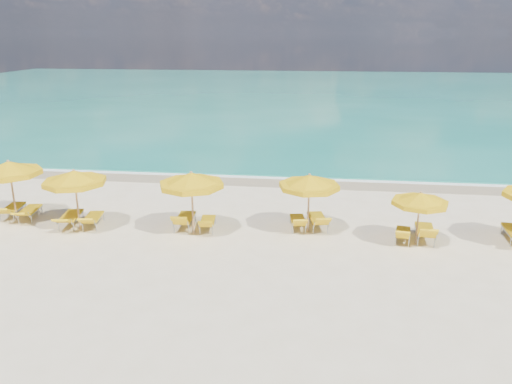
# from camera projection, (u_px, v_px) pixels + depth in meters

# --- Properties ---
(ground_plane) EXTENTS (120.00, 120.00, 0.00)m
(ground_plane) POSITION_uv_depth(u_px,v_px,m) (251.00, 232.00, 19.75)
(ground_plane) COLOR beige
(ocean) EXTENTS (120.00, 80.00, 0.30)m
(ocean) POSITION_uv_depth(u_px,v_px,m) (301.00, 94.00, 65.12)
(ocean) COLOR #157664
(ocean) RESTS_ON ground
(wet_sand_band) EXTENTS (120.00, 2.60, 0.01)m
(wet_sand_band) POSITION_uv_depth(u_px,v_px,m) (270.00, 180.00, 26.74)
(wet_sand_band) COLOR tan
(wet_sand_band) RESTS_ON ground
(foam_line) EXTENTS (120.00, 1.20, 0.03)m
(foam_line) POSITION_uv_depth(u_px,v_px,m) (271.00, 176.00, 27.50)
(foam_line) COLOR white
(foam_line) RESTS_ON ground
(whitecap_near) EXTENTS (14.00, 0.36, 0.05)m
(whitecap_near) POSITION_uv_depth(u_px,v_px,m) (201.00, 141.00, 36.53)
(whitecap_near) COLOR white
(whitecap_near) RESTS_ON ground
(whitecap_far) EXTENTS (18.00, 0.30, 0.05)m
(whitecap_far) POSITION_uv_depth(u_px,v_px,m) (385.00, 128.00, 41.48)
(whitecap_far) COLOR white
(whitecap_far) RESTS_ON ground
(umbrella_2) EXTENTS (3.32, 3.32, 2.60)m
(umbrella_2) POSITION_uv_depth(u_px,v_px,m) (9.00, 169.00, 20.42)
(umbrella_2) COLOR tan
(umbrella_2) RESTS_ON ground
(umbrella_3) EXTENTS (2.74, 2.74, 2.50)m
(umbrella_3) POSITION_uv_depth(u_px,v_px,m) (74.00, 178.00, 19.46)
(umbrella_3) COLOR tan
(umbrella_3) RESTS_ON ground
(umbrella_4) EXTENTS (2.56, 2.56, 2.55)m
(umbrella_4) POSITION_uv_depth(u_px,v_px,m) (191.00, 180.00, 18.97)
(umbrella_4) COLOR tan
(umbrella_4) RESTS_ON ground
(umbrella_5) EXTENTS (2.73, 2.73, 2.42)m
(umbrella_5) POSITION_uv_depth(u_px,v_px,m) (309.00, 182.00, 19.15)
(umbrella_5) COLOR tan
(umbrella_5) RESTS_ON ground
(umbrella_6) EXTENTS (2.19, 2.19, 2.08)m
(umbrella_6) POSITION_uv_depth(u_px,v_px,m) (420.00, 199.00, 18.07)
(umbrella_6) COLOR tan
(umbrella_6) RESTS_ON ground
(lounger_2_left) EXTENTS (0.92, 1.96, 0.78)m
(lounger_2_left) POSITION_uv_depth(u_px,v_px,m) (13.00, 212.00, 21.34)
(lounger_2_left) COLOR #A5A8AD
(lounger_2_left) RESTS_ON ground
(lounger_2_right) EXTENTS (0.90, 1.94, 0.68)m
(lounger_2_right) POSITION_uv_depth(u_px,v_px,m) (30.00, 214.00, 21.13)
(lounger_2_right) COLOR #A5A8AD
(lounger_2_right) RESTS_ON ground
(lounger_3_left) EXTENTS (0.96, 2.09, 0.75)m
(lounger_3_left) POSITION_uv_depth(u_px,v_px,m) (71.00, 220.00, 20.35)
(lounger_3_left) COLOR #A5A8AD
(lounger_3_left) RESTS_ON ground
(lounger_3_right) EXTENTS (0.90, 1.90, 0.76)m
(lounger_3_right) POSITION_uv_depth(u_px,v_px,m) (93.00, 221.00, 20.29)
(lounger_3_right) COLOR #A5A8AD
(lounger_3_right) RESTS_ON ground
(lounger_4_left) EXTENTS (0.75, 1.95, 0.91)m
(lounger_4_left) POSITION_uv_depth(u_px,v_px,m) (185.00, 222.00, 20.13)
(lounger_4_left) COLOR #A5A8AD
(lounger_4_left) RESTS_ON ground
(lounger_4_right) EXTENTS (0.75, 1.73, 0.75)m
(lounger_4_right) POSITION_uv_depth(u_px,v_px,m) (208.00, 225.00, 19.94)
(lounger_4_right) COLOR #A5A8AD
(lounger_4_right) RESTS_ON ground
(lounger_5_left) EXTENTS (0.80, 1.76, 0.79)m
(lounger_5_left) POSITION_uv_depth(u_px,v_px,m) (298.00, 224.00, 20.03)
(lounger_5_left) COLOR #A5A8AD
(lounger_5_left) RESTS_ON ground
(lounger_5_right) EXTENTS (1.00, 1.98, 0.86)m
(lounger_5_right) POSITION_uv_depth(u_px,v_px,m) (318.00, 223.00, 20.10)
(lounger_5_right) COLOR #A5A8AD
(lounger_5_right) RESTS_ON ground
(lounger_6_left) EXTENTS (0.81, 1.65, 0.76)m
(lounger_6_left) POSITION_uv_depth(u_px,v_px,m) (403.00, 236.00, 18.85)
(lounger_6_left) COLOR #A5A8AD
(lounger_6_left) RESTS_ON ground
(lounger_6_right) EXTENTS (0.83, 1.98, 0.92)m
(lounger_6_right) POSITION_uv_depth(u_px,v_px,m) (425.00, 235.00, 18.88)
(lounger_6_right) COLOR #A5A8AD
(lounger_6_right) RESTS_ON ground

